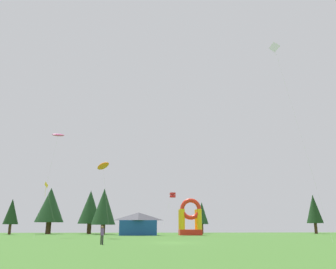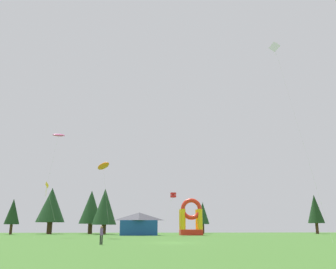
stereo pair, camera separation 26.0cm
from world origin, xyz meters
name	(u,v)px [view 1 (the left image)]	position (x,y,z in m)	size (l,w,h in m)	color
ground_plane	(174,243)	(0.00, 0.00, 0.00)	(120.00, 120.00, 0.00)	#3D6B28
kite_red_box	(173,195)	(2.16, 27.68, 7.16)	(2.94, 1.55, 7.61)	red
kite_yellow_diamond	(46,186)	(-19.82, 24.26, 8.29)	(2.62, 1.87, 8.81)	yellow
kite_white_diamond	(275,49)	(14.50, 5.41, 25.15)	(2.20, 7.08, 25.94)	white
kite_pink_parafoil	(58,135)	(-17.30, 19.69, 16.09)	(3.11, 2.23, 16.49)	#EA599E
kite_orange_parafoil	(103,166)	(-9.25, 15.09, 10.32)	(2.90, 3.74, 11.04)	orange
person_far_side	(102,233)	(-6.93, -3.36, 1.00)	(0.35, 0.35, 1.68)	black
inflatable_red_slide	(190,221)	(5.87, 31.87, 2.63)	(4.22, 3.51, 6.84)	red
festival_tent	(138,224)	(-4.04, 31.15, 2.08)	(6.84, 4.34, 4.16)	#19478C
tree_row_0	(12,212)	(-30.66, 40.28, 4.62)	(3.05, 3.05, 7.28)	#4C331E
tree_row_1	(50,205)	(-23.92, 44.56, 6.23)	(6.24, 6.24, 10.07)	#4C331E
tree_row_2	(90,207)	(-15.13, 45.05, 5.83)	(5.22, 5.22, 9.56)	#4C331E
tree_row_3	(104,207)	(-11.55, 40.06, 5.70)	(5.13, 5.13, 9.52)	#4C331E
tree_row_4	(202,213)	(10.42, 45.70, 4.56)	(2.94, 2.94, 7.10)	#4C331E
tree_row_5	(314,209)	(35.93, 42.85, 5.47)	(3.64, 3.64, 8.72)	#4C331E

